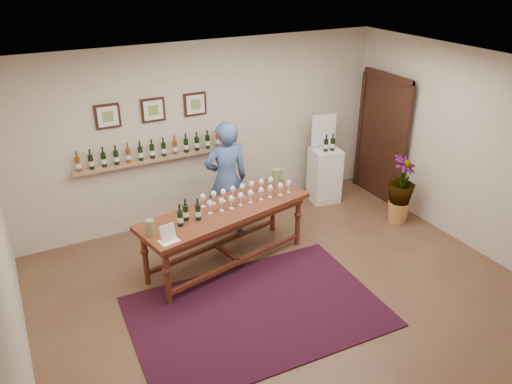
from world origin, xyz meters
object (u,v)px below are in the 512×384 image
display_pedestal (324,175)px  person (226,180)px  potted_plant (401,190)px  tasting_table (226,217)px

display_pedestal → person: bearing=-172.2°
potted_plant → person: size_ratio=0.54×
potted_plant → person: 2.76m
tasting_table → potted_plant: 2.93m
person → display_pedestal: bearing=-164.9°
display_pedestal → tasting_table: bearing=-156.5°
display_pedestal → potted_plant: 1.37m
display_pedestal → person: 2.04m
tasting_table → display_pedestal: display_pedestal is taller
display_pedestal → person: size_ratio=0.52×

